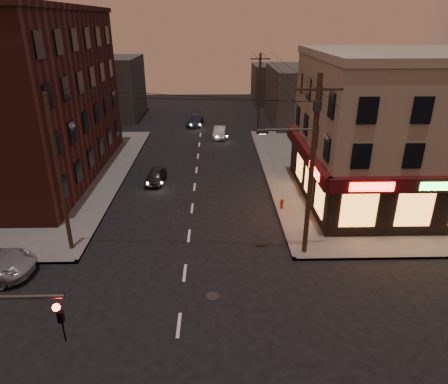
{
  "coord_description": "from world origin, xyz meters",
  "views": [
    {
      "loc": [
        1.67,
        -13.96,
        12.46
      ],
      "look_at": [
        2.19,
        7.49,
        3.2
      ],
      "focal_mm": 32.0,
      "sensor_mm": 36.0,
      "label": 1
    }
  ],
  "objects_px": {
    "sedan_near": "(156,176)",
    "sedan_far": "(195,120)",
    "sedan_mid": "(220,132)",
    "fire_hydrant": "(282,203)"
  },
  "relations": [
    {
      "from": "sedan_near",
      "to": "sedan_far",
      "type": "height_order",
      "value": "sedan_far"
    },
    {
      "from": "sedan_mid",
      "to": "fire_hydrant",
      "type": "xyz_separation_m",
      "value": [
        4.13,
        -19.23,
        -0.08
      ]
    },
    {
      "from": "sedan_near",
      "to": "sedan_far",
      "type": "xyz_separation_m",
      "value": [
        2.41,
        19.64,
        0.09
      ]
    },
    {
      "from": "sedan_mid",
      "to": "sedan_far",
      "type": "xyz_separation_m",
      "value": [
        -3.1,
        5.85,
        0.05
      ]
    },
    {
      "from": "sedan_far",
      "to": "sedan_near",
      "type": "bearing_deg",
      "value": -92.54
    },
    {
      "from": "sedan_mid",
      "to": "fire_hydrant",
      "type": "bearing_deg",
      "value": -72.1
    },
    {
      "from": "sedan_mid",
      "to": "fire_hydrant",
      "type": "height_order",
      "value": "sedan_mid"
    },
    {
      "from": "sedan_far",
      "to": "fire_hydrant",
      "type": "relative_size",
      "value": 6.37
    },
    {
      "from": "fire_hydrant",
      "to": "sedan_far",
      "type": "bearing_deg",
      "value": 106.07
    },
    {
      "from": "sedan_near",
      "to": "sedan_mid",
      "type": "xyz_separation_m",
      "value": [
        5.51,
        13.79,
        0.04
      ]
    }
  ]
}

